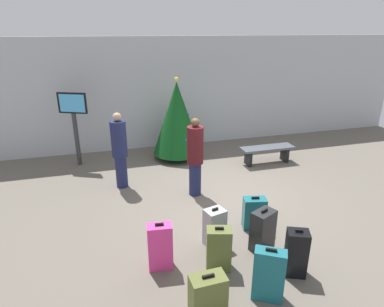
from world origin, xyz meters
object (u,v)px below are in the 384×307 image
at_px(suitcase_7, 254,213).
at_px(suitcase_1, 296,253).
at_px(flight_info_kiosk, 74,116).
at_px(waiting_bench, 267,151).
at_px(suitcase_5, 269,275).
at_px(traveller_1, 195,156).
at_px(suitcase_3, 160,247).
at_px(suitcase_6, 219,249).
at_px(traveller_0, 120,149).
at_px(holiday_tree, 177,118).
at_px(suitcase_0, 215,227).
at_px(suitcase_2, 208,294).
at_px(suitcase_4, 263,230).

bearing_deg(suitcase_7, suitcase_1, -88.05).
distance_m(flight_info_kiosk, waiting_bench, 5.35).
bearing_deg(suitcase_5, traveller_1, 91.70).
bearing_deg(waiting_bench, flight_info_kiosk, 165.40).
height_order(suitcase_1, suitcase_7, suitcase_1).
relative_size(flight_info_kiosk, traveller_1, 1.12).
xyz_separation_m(flight_info_kiosk, suitcase_3, (1.39, -4.81, -1.00)).
bearing_deg(suitcase_6, suitcase_5, -60.21).
bearing_deg(traveller_0, suitcase_1, -58.73).
height_order(suitcase_6, suitcase_7, suitcase_6).
height_order(traveller_1, suitcase_6, traveller_1).
xyz_separation_m(holiday_tree, waiting_bench, (2.32, -1.09, -0.84)).
bearing_deg(suitcase_0, flight_info_kiosk, 118.26).
distance_m(suitcase_2, suitcase_6, 0.87).
distance_m(traveller_1, suitcase_4, 2.38).
xyz_separation_m(waiting_bench, traveller_0, (-4.04, -0.39, 0.60)).
distance_m(traveller_1, suitcase_6, 2.59).
bearing_deg(suitcase_6, holiday_tree, 84.11).
distance_m(flight_info_kiosk, suitcase_0, 5.19).
height_order(traveller_0, suitcase_5, traveller_0).
xyz_separation_m(traveller_1, suitcase_5, (0.10, -3.28, -0.55)).
bearing_deg(suitcase_5, suitcase_6, 119.79).
bearing_deg(suitcase_1, flight_info_kiosk, 121.24).
xyz_separation_m(suitcase_0, suitcase_7, (0.90, 0.29, -0.03)).
relative_size(holiday_tree, suitcase_2, 4.00).
height_order(suitcase_0, suitcase_6, suitcase_6).
bearing_deg(traveller_0, flight_info_kiosk, 121.16).
distance_m(traveller_0, suitcase_7, 3.41).
xyz_separation_m(waiting_bench, suitcase_1, (-1.73, -4.20, 0.02)).
bearing_deg(suitcase_7, suitcase_5, -109.64).
height_order(flight_info_kiosk, suitcase_5, flight_info_kiosk).
distance_m(suitcase_3, suitcase_6, 0.91).
distance_m(suitcase_4, suitcase_5, 1.13).
distance_m(traveller_0, suitcase_0, 3.14).
relative_size(suitcase_2, suitcase_7, 0.89).
bearing_deg(suitcase_3, flight_info_kiosk, 106.10).
height_order(flight_info_kiosk, waiting_bench, flight_info_kiosk).
xyz_separation_m(holiday_tree, suitcase_7, (0.54, -3.95, -0.89)).
distance_m(traveller_1, suitcase_5, 3.33).
height_order(holiday_tree, suitcase_0, holiday_tree).
bearing_deg(suitcase_5, suitcase_3, 141.62).
distance_m(holiday_tree, suitcase_2, 5.75).
distance_m(suitcase_0, suitcase_4, 0.82).
xyz_separation_m(suitcase_1, suitcase_3, (-1.96, 0.71, 0.01)).
bearing_deg(suitcase_3, suitcase_7, 18.06).
bearing_deg(suitcase_4, suitcase_2, -142.47).
relative_size(traveller_0, suitcase_2, 3.10).
bearing_deg(traveller_1, suitcase_2, -103.40).
distance_m(suitcase_0, suitcase_2, 1.47).
height_order(traveller_1, suitcase_5, traveller_1).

